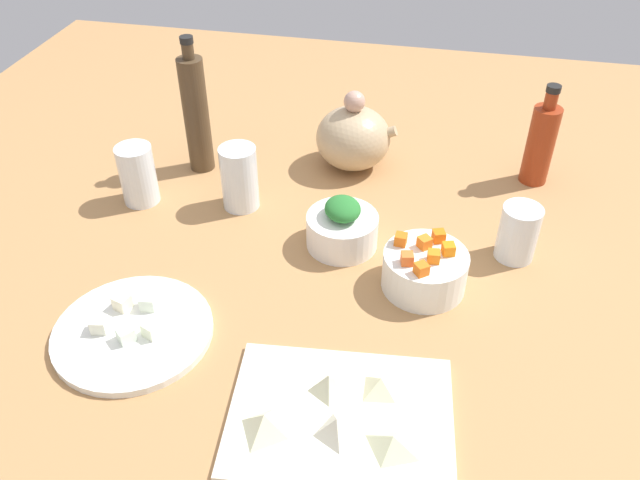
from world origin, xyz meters
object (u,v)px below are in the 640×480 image
bowl_carrots (425,271)px  bottle_1 (196,113)px  bowl_greens (342,231)px  plate_tofu (133,332)px  bottle_0 (541,143)px  drinking_glass_2 (239,178)px  drinking_glass_0 (518,233)px  drinking_glass_1 (138,175)px  teapot (352,137)px  cutting_board (341,416)px

bowl_carrots → bottle_1: size_ratio=0.49×
bowl_greens → bottle_1: size_ratio=0.45×
plate_tofu → bottle_0: (58.40, 54.28, 7.66)cm
bottle_1 → drinking_glass_2: bearing=-43.6°
drinking_glass_0 → drinking_glass_1: drinking_glass_1 is taller
bottle_0 → drinking_glass_1: (-71.34, -22.10, -2.65)cm
teapot → bowl_carrots: bearing=-62.5°
drinking_glass_2 → bottle_1: bearing=136.4°
cutting_board → bottle_0: 68.17cm
drinking_glass_1 → drinking_glass_2: (18.56, 2.32, 0.37)cm
bowl_carrots → bottle_0: bearing=62.5°
bowl_greens → bottle_1: bottle_1 is taller
bowl_greens → bottle_0: bottle_0 is taller
plate_tofu → drinking_glass_1: (-12.94, 32.17, 5.01)cm
plate_tofu → drinking_glass_2: 35.36cm
bowl_carrots → bottle_0: size_ratio=0.66×
bowl_greens → drinking_glass_0: (28.53, 3.00, 1.89)cm
plate_tofu → drinking_glass_0: (54.33, 29.95, 4.20)cm
bowl_carrots → teapot: size_ratio=0.81×
bottle_1 → drinking_glass_2: size_ratio=2.24×
cutting_board → teapot: 61.50cm
plate_tofu → bowl_greens: bearing=46.3°
teapot → drinking_glass_0: teapot is taller
drinking_glass_0 → drinking_glass_1: 67.30cm
teapot → bottle_0: (35.41, 1.89, 1.88)cm
drinking_glass_0 → bottle_0: bearing=80.5°
drinking_glass_0 → drinking_glass_2: 48.92cm
plate_tofu → teapot: 57.50cm
bottle_1 → drinking_glass_0: 62.67cm
cutting_board → bowl_greens: bowl_greens is taller
bottle_1 → drinking_glass_0: bearing=-14.5°
drinking_glass_1 → teapot: bearing=29.4°
cutting_board → drinking_glass_1: size_ratio=2.54×
drinking_glass_2 → bowl_carrots: bearing=-23.7°
drinking_glass_0 → drinking_glass_1: bearing=178.1°
plate_tofu → bottle_0: size_ratio=1.16×
teapot → drinking_glass_1: size_ratio=1.44×
cutting_board → bowl_greens: 35.74cm
bottle_1 → bowl_greens: bearing=-30.3°
cutting_board → drinking_glass_0: (22.20, 38.09, 4.30)cm
cutting_board → bowl_carrots: size_ratio=2.16×
bottle_0 → bottle_1: bearing=-172.3°
teapot → cutting_board: bearing=-81.4°
bowl_carrots → bottle_0: 39.76cm
bottle_1 → drinking_glass_1: size_ratio=2.39×
bowl_carrots → bottle_1: bottle_1 is taller
bowl_carrots → teapot: teapot is taller
cutting_board → drinking_glass_2: 50.49cm
cutting_board → bowl_carrots: bearing=73.6°
drinking_glass_1 → drinking_glass_2: size_ratio=0.94×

